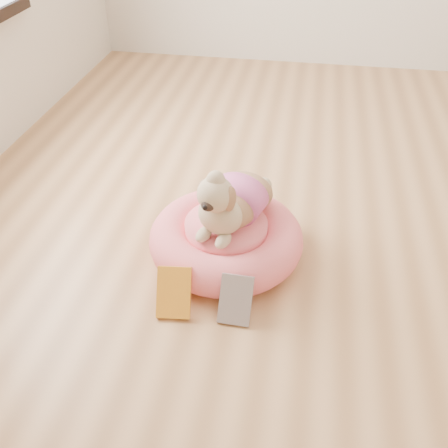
% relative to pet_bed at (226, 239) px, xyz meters
% --- Properties ---
extents(floor, '(4.50, 4.50, 0.00)m').
position_rel_pet_bed_xyz_m(floor, '(0.63, 0.11, -0.08)').
color(floor, '#A97546').
rests_on(floor, ground).
extents(pet_bed, '(0.63, 0.63, 0.16)m').
position_rel_pet_bed_xyz_m(pet_bed, '(0.00, 0.00, 0.00)').
color(pet_bed, '#FF636F').
rests_on(pet_bed, floor).
extents(dog, '(0.40, 0.49, 0.31)m').
position_rel_pet_bed_xyz_m(dog, '(0.02, 0.00, 0.24)').
color(dog, brown).
rests_on(dog, pet_bed).
extents(book_yellow, '(0.14, 0.15, 0.16)m').
position_rel_pet_bed_xyz_m(book_yellow, '(-0.13, -0.34, 0.00)').
color(book_yellow, yellow).
rests_on(book_yellow, floor).
extents(book_white, '(0.12, 0.12, 0.16)m').
position_rel_pet_bed_xyz_m(book_white, '(0.09, -0.34, 0.00)').
color(book_white, silver).
rests_on(book_white, floor).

